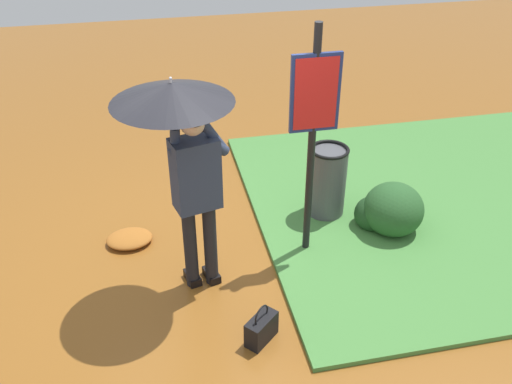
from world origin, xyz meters
TOP-DOWN VIEW (x-y plane):
  - ground_plane at (0.00, 0.00)m, footprint 18.00×18.00m
  - grass_verge at (-3.01, -0.56)m, footprint 4.80×4.00m
  - person_with_umbrella at (0.18, 0.21)m, footprint 0.96×0.96m
  - info_sign_post at (-0.98, -0.06)m, footprint 0.44×0.07m
  - handbag at (-0.29, 1.01)m, footprint 0.32×0.31m
  - trash_bin at (-1.37, -0.63)m, footprint 0.42×0.42m
  - shrub_cluster at (-1.92, -0.21)m, footprint 0.68×0.62m
  - leaf_pile_by_bench at (0.75, -0.56)m, footprint 0.47×0.37m

SIDE VIEW (x-z plane):
  - ground_plane at x=0.00m, z-range 0.00..0.00m
  - grass_verge at x=-3.01m, z-range 0.00..0.05m
  - leaf_pile_by_bench at x=0.75m, z-range 0.00..0.10m
  - handbag at x=-0.29m, z-range -0.06..0.31m
  - shrub_cluster at x=-1.92m, z-range -0.02..0.54m
  - trash_bin at x=-1.37m, z-range 0.00..0.84m
  - info_sign_post at x=-0.98m, z-range 0.29..2.59m
  - person_with_umbrella at x=0.18m, z-range 0.53..2.57m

